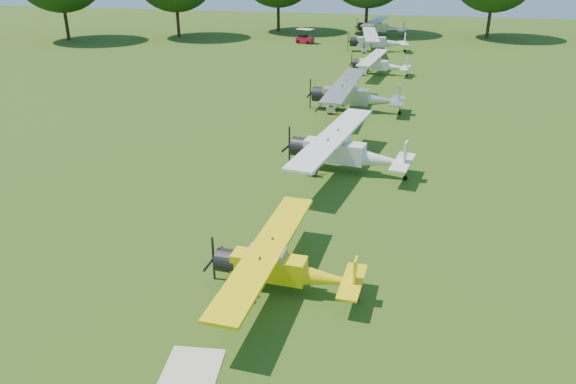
% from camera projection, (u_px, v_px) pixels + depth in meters
% --- Properties ---
extents(ground, '(160.00, 160.00, 0.00)m').
position_uv_depth(ground, '(315.00, 199.00, 28.47)').
color(ground, '#224812').
rests_on(ground, ground).
extents(tree_belt, '(137.36, 130.27, 14.52)m').
position_uv_depth(tree_belt, '(399.00, 39.00, 24.66)').
color(tree_belt, black).
rests_on(tree_belt, ground).
extents(aircraft_2, '(5.84, 9.30, 1.83)m').
position_uv_depth(aircraft_2, '(280.00, 265.00, 20.65)').
color(aircraft_2, yellow).
rests_on(aircraft_2, ground).
extents(aircraft_3, '(7.27, 11.50, 2.26)m').
position_uv_depth(aircraft_3, '(344.00, 149.00, 31.40)').
color(aircraft_3, white).
rests_on(aircraft_3, ground).
extents(aircraft_4, '(7.32, 11.65, 2.29)m').
position_uv_depth(aircraft_4, '(353.00, 94.00, 42.71)').
color(aircraft_4, silver).
rests_on(aircraft_4, ground).
extents(aircraft_5, '(5.86, 9.30, 1.83)m').
position_uv_depth(aircraft_5, '(378.00, 63.00, 54.79)').
color(aircraft_5, white).
rests_on(aircraft_5, ground).
extents(aircraft_6, '(7.13, 11.33, 2.22)m').
position_uv_depth(aircraft_6, '(376.00, 40.00, 66.15)').
color(aircraft_6, white).
rests_on(aircraft_6, ground).
extents(aircraft_7, '(7.05, 11.16, 2.19)m').
position_uv_depth(aircraft_7, '(380.00, 26.00, 77.38)').
color(aircraft_7, silver).
rests_on(aircraft_7, ground).
extents(golf_cart, '(2.36, 1.82, 1.79)m').
position_uv_depth(golf_cart, '(305.00, 38.00, 71.88)').
color(golf_cart, red).
rests_on(golf_cart, ground).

